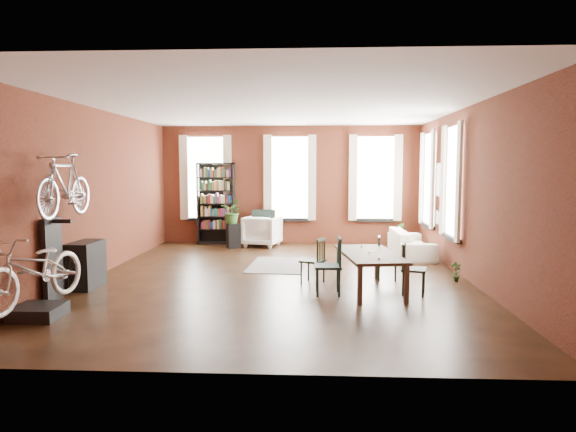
# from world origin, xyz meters

# --- Properties ---
(room) EXTENTS (9.00, 9.04, 3.22)m
(room) POSITION_xyz_m (0.25, 0.62, 2.14)
(room) COLOR black
(room) RESTS_ON ground
(dining_table) EXTENTS (1.11, 1.99, 0.64)m
(dining_table) POSITION_xyz_m (1.60, -0.89, 0.32)
(dining_table) COLOR brown
(dining_table) RESTS_ON ground
(dining_chair_a) EXTENTS (0.44, 0.44, 0.94)m
(dining_chair_a) POSITION_xyz_m (0.90, -1.18, 0.47)
(dining_chair_a) COLOR #193736
(dining_chair_a) RESTS_ON ground
(dining_chair_b) EXTENTS (0.50, 0.50, 0.82)m
(dining_chair_b) POSITION_xyz_m (0.64, -0.38, 0.41)
(dining_chair_b) COLOR black
(dining_chair_b) RESTS_ON ground
(dining_chair_c) EXTENTS (0.47, 0.47, 0.84)m
(dining_chair_c) POSITION_xyz_m (2.30, -1.11, 0.42)
(dining_chair_c) COLOR black
(dining_chair_c) RESTS_ON ground
(dining_chair_d) EXTENTS (0.42, 0.42, 0.80)m
(dining_chair_d) POSITION_xyz_m (2.03, 0.01, 0.40)
(dining_chair_d) COLOR #173332
(dining_chair_d) RESTS_ON ground
(bookshelf) EXTENTS (1.00, 0.32, 2.20)m
(bookshelf) POSITION_xyz_m (-2.00, 4.30, 1.10)
(bookshelf) COLOR black
(bookshelf) RESTS_ON ground
(white_armchair) EXTENTS (1.03, 0.99, 0.89)m
(white_armchair) POSITION_xyz_m (-0.70, 3.92, 0.44)
(white_armchair) COLOR white
(white_armchair) RESTS_ON ground
(cream_sofa) EXTENTS (0.61, 2.08, 0.81)m
(cream_sofa) POSITION_xyz_m (2.95, 2.60, 0.41)
(cream_sofa) COLOR beige
(cream_sofa) RESTS_ON ground
(striped_rug) EXTENTS (1.25, 1.89, 0.01)m
(striped_rug) POSITION_xyz_m (-0.11, 1.26, 0.01)
(striped_rug) COLOR black
(striped_rug) RESTS_ON ground
(bike_trainer) EXTENTS (0.64, 0.64, 0.18)m
(bike_trainer) POSITION_xyz_m (-3.13, -2.74, 0.09)
(bike_trainer) COLOR black
(bike_trainer) RESTS_ON ground
(bike_wall_rack) EXTENTS (0.16, 0.60, 1.30)m
(bike_wall_rack) POSITION_xyz_m (-3.40, -1.80, 0.65)
(bike_wall_rack) COLOR black
(bike_wall_rack) RESTS_ON ground
(console_table) EXTENTS (0.40, 0.80, 0.80)m
(console_table) POSITION_xyz_m (-3.28, -0.90, 0.40)
(console_table) COLOR black
(console_table) RESTS_ON ground
(plant_stand) EXTENTS (0.41, 0.41, 0.63)m
(plant_stand) POSITION_xyz_m (-1.43, 3.61, 0.31)
(plant_stand) COLOR black
(plant_stand) RESTS_ON ground
(plant_by_sofa) EXTENTS (0.41, 0.66, 0.28)m
(plant_by_sofa) POSITION_xyz_m (2.87, 4.08, 0.14)
(plant_by_sofa) COLOR #316026
(plant_by_sofa) RESTS_ON ground
(plant_small) EXTENTS (0.23, 0.38, 0.13)m
(plant_small) POSITION_xyz_m (3.26, -0.12, 0.07)
(plant_small) COLOR #284E1F
(plant_small) RESTS_ON ground
(bicycle_floor) EXTENTS (0.84, 1.12, 1.93)m
(bicycle_floor) POSITION_xyz_m (-3.15, -2.73, 1.14)
(bicycle_floor) COLOR beige
(bicycle_floor) RESTS_ON bike_trainer
(bicycle_hung) EXTENTS (0.47, 1.00, 1.66)m
(bicycle_hung) POSITION_xyz_m (-3.15, -1.80, 2.13)
(bicycle_hung) COLOR #A5A8AD
(bicycle_hung) RESTS_ON bike_wall_rack
(plant_on_stand) EXTENTS (0.70, 0.75, 0.49)m
(plant_on_stand) POSITION_xyz_m (-1.43, 3.59, 0.87)
(plant_on_stand) COLOR #305F26
(plant_on_stand) RESTS_ON plant_stand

